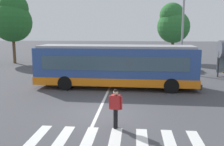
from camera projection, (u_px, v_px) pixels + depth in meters
name	position (u px, v px, depth m)	size (l,w,h in m)	color
ground_plane	(102.00, 113.00, 12.70)	(160.00, 160.00, 0.00)	#47474C
city_transit_bus	(116.00, 66.00, 18.06)	(11.55, 2.81, 3.06)	black
pedestrian_crossing_street	(116.00, 106.00, 10.66)	(0.57, 0.32, 1.72)	black
parked_car_white	(57.00, 61.00, 27.99)	(1.89, 4.51, 1.35)	black
parked_car_red	(79.00, 62.00, 27.12)	(1.96, 4.55, 1.35)	black
parked_car_blue	(103.00, 61.00, 27.48)	(1.92, 4.52, 1.35)	black
parked_car_champagne	(130.00, 62.00, 26.69)	(1.91, 4.52, 1.35)	black
parked_car_black	(154.00, 62.00, 26.75)	(2.01, 4.57, 1.35)	black
parked_car_teal	(180.00, 62.00, 26.57)	(1.95, 4.54, 1.35)	black
twin_arm_street_lamp	(183.00, 17.00, 23.30)	(4.27, 0.32, 8.56)	#939399
background_tree_left	(13.00, 18.00, 30.75)	(4.77, 4.77, 8.49)	brown
background_tree_right	(173.00, 23.00, 31.84)	(4.10, 4.10, 7.49)	brown
crosswalk_painted_stripes	(114.00, 144.00, 9.31)	(6.61, 3.01, 0.01)	silver
lane_center_line	(103.00, 102.00, 14.68)	(0.16, 24.00, 0.01)	silver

